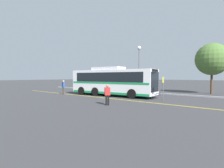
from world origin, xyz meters
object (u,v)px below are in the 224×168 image
object	(u,v)px
pedestrian_0	(107,94)
street_lamp	(139,58)
parked_car_1	(111,87)
bus_stop_sign	(163,85)
parked_car_0	(88,86)
tree_0	(212,59)
pedestrian_1	(63,86)
transit_bus	(112,81)

from	to	relation	value
pedestrian_0	street_lamp	world-z (taller)	street_lamp
parked_car_1	bus_stop_sign	bearing A→B (deg)	-117.25
parked_car_0	parked_car_1	world-z (taller)	parked_car_1
bus_stop_sign	parked_car_0	bearing A→B (deg)	-113.46
bus_stop_sign	tree_0	distance (m)	11.11
pedestrian_1	transit_bus	bearing A→B (deg)	39.99
pedestrian_1	bus_stop_sign	bearing A→B (deg)	25.30
pedestrian_1	parked_car_1	bearing A→B (deg)	89.20
pedestrian_1	pedestrian_0	bearing A→B (deg)	-1.40
bus_stop_sign	pedestrian_0	bearing A→B (deg)	-30.80
bus_stop_sign	tree_0	world-z (taller)	tree_0
transit_bus	parked_car_1	world-z (taller)	transit_bus
tree_0	parked_car_0	bearing A→B (deg)	-163.05
pedestrian_0	tree_0	world-z (taller)	tree_0
bus_stop_sign	street_lamp	distance (m)	9.87
transit_bus	street_lamp	xyz separation A→B (m)	(0.08, 6.14, 3.24)
street_lamp	transit_bus	bearing A→B (deg)	-90.78
pedestrian_1	tree_0	distance (m)	19.66
street_lamp	tree_0	distance (m)	9.52
transit_bus	parked_car_1	distance (m)	5.91
pedestrian_0	bus_stop_sign	world-z (taller)	bus_stop_sign
parked_car_0	tree_0	size ratio (longest dim) A/B	0.71
transit_bus	parked_car_0	distance (m)	10.22
transit_bus	parked_car_1	xyz separation A→B (m)	(-3.80, 4.40, -1.04)
parked_car_1	street_lamp	size ratio (longest dim) A/B	0.63
street_lamp	tree_0	world-z (taller)	street_lamp
transit_bus	bus_stop_sign	xyz separation A→B (m)	(6.54, -0.44, -0.29)
pedestrian_0	pedestrian_1	distance (m)	10.33
pedestrian_1	street_lamp	bearing A→B (deg)	71.27
transit_bus	tree_0	world-z (taller)	tree_0
transit_bus	parked_car_1	size ratio (longest dim) A/B	2.59
parked_car_1	street_lamp	world-z (taller)	street_lamp
street_lamp	parked_car_0	bearing A→B (deg)	-170.21
bus_stop_sign	street_lamp	size ratio (longest dim) A/B	0.34
parked_car_1	tree_0	world-z (taller)	tree_0
parked_car_0	pedestrian_0	size ratio (longest dim) A/B	2.88
transit_bus	tree_0	distance (m)	13.59
transit_bus	street_lamp	bearing A→B (deg)	173.50
parked_car_0	street_lamp	bearing A→B (deg)	-79.30
transit_bus	pedestrian_1	xyz separation A→B (m)	(-5.79, -2.72, -0.72)
pedestrian_0	transit_bus	bearing A→B (deg)	71.23
parked_car_1	tree_0	bearing A→B (deg)	-68.16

